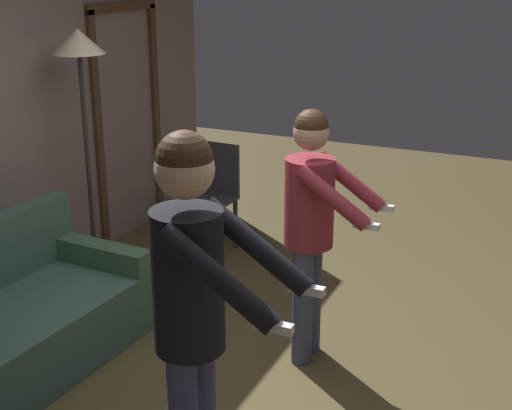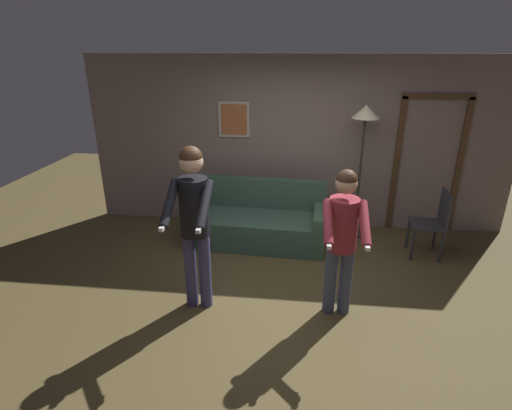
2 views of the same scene
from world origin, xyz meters
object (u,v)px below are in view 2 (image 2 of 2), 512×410
object	(u,v)px
torchiere_lamp	(365,125)
person_standing_left	(194,214)
person_standing_right	(342,232)
couch	(259,224)
dining_chair_distant	(434,220)

from	to	relation	value
torchiere_lamp	person_standing_left	xyz separation A→B (m)	(-1.92, -2.02, -0.57)
person_standing_right	person_standing_left	bearing A→B (deg)	-178.47
person_standing_right	couch	bearing A→B (deg)	121.98
torchiere_lamp	person_standing_left	bearing A→B (deg)	-133.58
person_standing_left	couch	bearing A→B (deg)	73.39
person_standing_left	dining_chair_distant	xyz separation A→B (m)	(2.87, 1.47, -0.58)
torchiere_lamp	person_standing_right	distance (m)	2.15
torchiere_lamp	person_standing_left	size ratio (longest dim) A/B	1.08
person_standing_left	person_standing_right	world-z (taller)	person_standing_left
dining_chair_distant	couch	bearing A→B (deg)	175.44
person_standing_left	person_standing_right	bearing A→B (deg)	1.53
torchiere_lamp	person_standing_right	bearing A→B (deg)	-101.94
person_standing_right	dining_chair_distant	distance (m)	2.02
torchiere_lamp	dining_chair_distant	world-z (taller)	torchiere_lamp
dining_chair_distant	torchiere_lamp	bearing A→B (deg)	149.77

